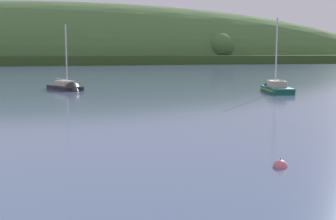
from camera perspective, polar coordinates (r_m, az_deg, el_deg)
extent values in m
cube|color=#314A21|center=(210.45, -5.22, 6.31)|extent=(443.36, 69.33, 3.52)
ellipsoid|color=#476B38|center=(230.16, -13.68, 5.79)|extent=(355.21, 85.36, 57.60)
sphere|color=#476B38|center=(198.05, -17.86, 7.46)|extent=(10.10, 10.10, 10.10)
sphere|color=#476B38|center=(210.51, 6.58, 7.88)|extent=(11.62, 11.62, 11.62)
cube|color=#0F564C|center=(63.73, 13.37, 2.20)|extent=(4.40, 7.48, 1.35)
cone|color=#0F564C|center=(67.10, 12.60, 2.48)|extent=(3.10, 2.33, 2.78)
cube|color=gold|center=(63.70, 13.38, 2.50)|extent=(4.43, 7.48, 0.15)
cube|color=#BCB299|center=(63.81, 13.36, 3.19)|extent=(2.63, 3.52, 0.84)
cylinder|color=silver|center=(64.33, 13.31, 6.98)|extent=(0.20, 0.20, 9.25)
cylinder|color=silver|center=(62.68, 13.64, 3.63)|extent=(0.99, 3.62, 0.16)
cube|color=#232328|center=(68.00, -12.70, 2.45)|extent=(5.09, 7.12, 1.25)
cone|color=#232328|center=(65.04, -11.44, 2.26)|extent=(3.00, 2.54, 2.55)
cube|color=black|center=(67.97, -12.71, 2.74)|extent=(5.11, 7.13, 0.12)
cube|color=#BCB299|center=(67.77, -12.67, 3.27)|extent=(2.85, 3.45, 0.71)
cylinder|color=silver|center=(67.02, -12.52, 6.64)|extent=(0.19, 0.19, 8.69)
cylinder|color=silver|center=(68.71, -13.07, 3.73)|extent=(1.53, 3.24, 0.15)
sphere|color=#E06675|center=(23.23, 13.76, -6.87)|extent=(0.70, 0.70, 0.70)
cylinder|color=black|center=(23.14, 13.79, -5.94)|extent=(0.04, 0.04, 0.08)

